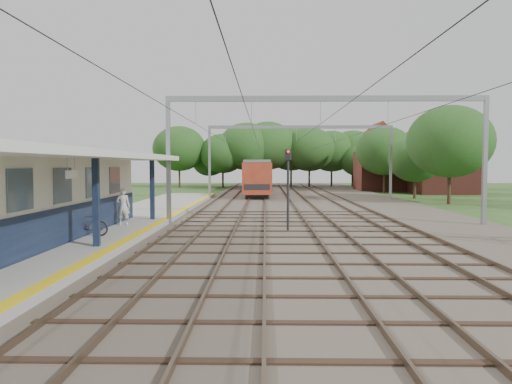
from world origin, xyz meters
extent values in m
plane|color=#2D4C1E|center=(0.00, 0.00, 0.00)|extent=(160.00, 160.00, 0.00)
cube|color=#473D33|center=(4.00, 30.00, 0.05)|extent=(18.00, 90.00, 0.10)
cube|color=gray|center=(-7.50, 14.00, 0.17)|extent=(5.00, 52.00, 0.35)
cube|color=yellow|center=(-5.25, 14.00, 0.35)|extent=(0.45, 52.00, 0.01)
cube|color=beige|center=(-8.90, 7.00, 2.05)|extent=(3.20, 18.00, 3.40)
cube|color=#101B34|center=(-7.28, 7.00, 1.05)|extent=(0.06, 18.00, 1.40)
cube|color=slate|center=(-7.27, 7.00, 2.55)|extent=(0.05, 16.00, 1.30)
cube|color=#101B34|center=(-5.90, 6.00, 1.95)|extent=(0.22, 0.22, 3.20)
cube|color=#101B34|center=(-5.90, 15.00, 1.95)|extent=(0.22, 0.22, 3.20)
cube|color=silver|center=(-7.80, 6.00, 3.67)|extent=(6.40, 20.00, 0.24)
cube|color=white|center=(-6.00, 4.00, 3.00)|extent=(0.06, 0.85, 0.26)
cube|color=brown|center=(-4.22, 30.00, 0.17)|extent=(0.07, 88.00, 0.15)
cube|color=brown|center=(-2.78, 30.00, 0.17)|extent=(0.07, 88.00, 0.15)
cube|color=brown|center=(-1.22, 30.00, 0.17)|extent=(0.07, 88.00, 0.15)
cube|color=brown|center=(0.22, 30.00, 0.17)|extent=(0.07, 88.00, 0.15)
cube|color=brown|center=(2.48, 30.00, 0.17)|extent=(0.07, 88.00, 0.15)
cube|color=brown|center=(3.92, 30.00, 0.17)|extent=(0.07, 88.00, 0.15)
cube|color=brown|center=(6.08, 30.00, 0.17)|extent=(0.07, 88.00, 0.15)
cube|color=brown|center=(7.52, 30.00, 0.17)|extent=(0.07, 88.00, 0.15)
cube|color=gray|center=(-5.00, 15.00, 3.50)|extent=(0.22, 0.22, 7.00)
cube|color=gray|center=(12.00, 15.00, 3.50)|extent=(0.22, 0.22, 7.00)
cube|color=gray|center=(3.50, 15.00, 6.85)|extent=(17.00, 0.20, 0.30)
cube|color=gray|center=(-5.00, 35.00, 3.50)|extent=(0.22, 0.22, 7.00)
cube|color=gray|center=(12.00, 35.00, 3.50)|extent=(0.22, 0.22, 7.00)
cube|color=gray|center=(3.50, 35.00, 6.85)|extent=(17.00, 0.20, 0.30)
cylinder|color=black|center=(-3.50, 30.00, 5.50)|extent=(0.02, 88.00, 0.02)
cylinder|color=black|center=(-0.50, 30.00, 5.50)|extent=(0.02, 88.00, 0.02)
cylinder|color=black|center=(3.20, 30.00, 5.50)|extent=(0.02, 88.00, 0.02)
cylinder|color=black|center=(6.80, 30.00, 5.50)|extent=(0.02, 88.00, 0.02)
cylinder|color=#382619|center=(-10.00, 61.00, 1.44)|extent=(0.28, 0.28, 2.88)
ellipsoid|color=#1A4117|center=(-10.00, 61.00, 4.96)|extent=(6.72, 6.72, 5.76)
cylinder|color=#382619|center=(-4.00, 63.00, 1.26)|extent=(0.28, 0.28, 2.52)
ellipsoid|color=#1A4117|center=(-4.00, 63.00, 4.34)|extent=(5.88, 5.88, 5.04)
cylinder|color=#382619|center=(2.00, 60.00, 1.62)|extent=(0.28, 0.28, 3.24)
ellipsoid|color=#1A4117|center=(2.00, 60.00, 5.58)|extent=(7.56, 7.56, 6.48)
cylinder|color=#382619|center=(8.00, 62.00, 1.35)|extent=(0.28, 0.28, 2.70)
ellipsoid|color=#1A4117|center=(8.00, 62.00, 4.65)|extent=(6.30, 6.30, 5.40)
cylinder|color=#382619|center=(14.50, 38.00, 1.26)|extent=(0.28, 0.28, 2.52)
ellipsoid|color=#1A4117|center=(14.50, 38.00, 4.34)|extent=(5.88, 5.88, 5.04)
cylinder|color=#382619|center=(15.00, 54.00, 1.44)|extent=(0.28, 0.28, 2.88)
ellipsoid|color=#1A4117|center=(15.00, 54.00, 4.96)|extent=(6.72, 6.72, 5.76)
cube|color=brown|center=(21.00, 46.00, 2.25)|extent=(7.00, 6.00, 4.50)
cube|color=maroon|center=(21.00, 46.00, 5.40)|extent=(4.99, 6.12, 4.99)
cube|color=brown|center=(16.00, 52.00, 2.50)|extent=(8.00, 6.00, 5.00)
cube|color=maroon|center=(16.00, 52.00, 5.90)|extent=(5.52, 6.12, 5.52)
imported|color=beige|center=(-6.73, 12.35, 1.27)|extent=(0.68, 0.45, 1.84)
imported|color=black|center=(-7.10, 8.52, 0.85)|extent=(1.68, 0.53, 1.00)
cube|color=black|center=(-0.50, 42.14, 0.32)|extent=(2.21, 15.78, 0.44)
cube|color=maroon|center=(-0.50, 42.14, 2.04)|extent=(2.76, 17.16, 2.98)
cube|color=black|center=(-0.50, 42.14, 2.34)|extent=(2.80, 15.78, 0.86)
cube|color=slate|center=(-0.50, 42.14, 3.65)|extent=(2.54, 17.16, 0.28)
cube|color=black|center=(-0.50, 59.89, 0.32)|extent=(2.21, 15.78, 0.44)
cube|color=maroon|center=(-0.50, 59.89, 2.04)|extent=(2.76, 17.16, 2.98)
cube|color=black|center=(-0.50, 59.89, 2.34)|extent=(2.80, 15.78, 0.86)
cube|color=slate|center=(-0.50, 59.89, 3.65)|extent=(2.54, 17.16, 0.28)
cylinder|color=black|center=(1.35, 12.27, 1.85)|extent=(0.15, 0.15, 3.69)
cube|color=black|center=(1.35, 12.27, 3.79)|extent=(0.31, 0.24, 0.51)
sphere|color=red|center=(1.35, 12.17, 3.94)|extent=(0.13, 0.13, 0.13)
camera|label=1|loc=(0.23, -11.92, 3.31)|focal=35.00mm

